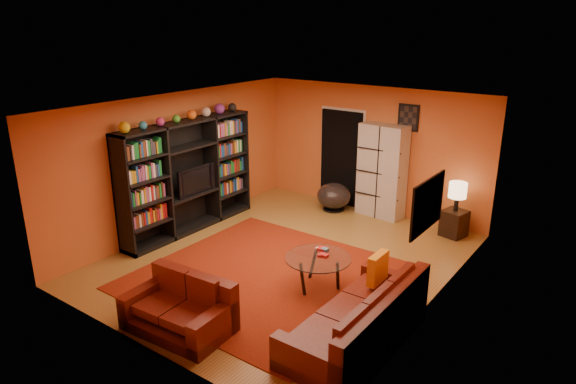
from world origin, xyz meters
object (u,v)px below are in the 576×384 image
Objects in this scene: tv at (193,179)px; entertainment_unit at (188,177)px; bowl_chair at (334,196)px; side_table at (454,223)px; table_lamp at (458,191)px; sofa at (363,320)px; loveseat at (182,308)px; storage_cabinet at (382,171)px; coffee_table at (318,261)px.

entertainment_unit is at bearing 146.87° from tv.
bowl_chair is 1.43× the size of side_table.
bowl_chair is (1.65, 2.42, -0.67)m from tv.
entertainment_unit is at bearing -148.00° from table_lamp.
side_table is at bearing 92.72° from sofa.
sofa is 1.65× the size of loveseat.
storage_cabinet is (2.57, 2.72, -0.04)m from tv.
entertainment_unit is 3.03× the size of coffee_table.
entertainment_unit is 5.04m from side_table.
sofa is (4.37, -1.35, -0.70)m from tv.
loveseat is 2.85× the size of side_table.
sofa is 2.37× the size of coffee_table.
side_table is at bearing -23.89° from loveseat.
bowl_chair reaches higher than side_table.
table_lamp is (1.84, 5.06, 0.60)m from loveseat.
loveseat is 2.10m from coffee_table.
sofa is 1.41m from coffee_table.
sofa reaches higher than bowl_chair.
storage_cabinet is 1.75m from side_table.
tv is 0.48× the size of storage_cabinet.
bowl_chair is 1.32× the size of table_lamp.
tv reaches higher than table_lamp.
loveseat is at bearing -109.95° from table_lamp.
bowl_chair is 2.60m from table_lamp.
coffee_table is (3.25, -0.51, -0.60)m from entertainment_unit.
entertainment_unit is 3.84m from storage_cabinet.
storage_cabinet is 3.50× the size of table_lamp.
side_table is 0.92× the size of table_lamp.
tv is 1.69× the size of table_lamp.
side_table is (-0.19, 3.92, -0.03)m from sofa.
storage_cabinet reaches higher than bowl_chair.
tv is 3.75m from storage_cabinet.
bowl_chair is (-0.69, 4.92, 0.02)m from loveseat.
sofa is 4.66m from bowl_chair.
tv is 3.01m from bowl_chair.
entertainment_unit is at bearing -148.00° from side_table.
table_lamp is at bearing 3.14° from bowl_chair.
coffee_table is 3.40m from storage_cabinet.
coffee_table reaches higher than side_table.
bowl_chair is at bearing 117.24° from coffee_table.
table_lamp reaches higher than side_table.
tv is at bearing -148.45° from table_lamp.
tv is at bearing 162.66° from sofa.
tv is at bearing -148.45° from side_table.
loveseat is at bearing -45.43° from entertainment_unit.
loveseat reaches higher than side_table.
storage_cabinet is at bearing 100.62° from coffee_table.
sofa is at bearing -54.25° from bowl_chair.
side_table is at bearing -0.74° from storage_cabinet.
storage_cabinet is at bearing -6.56° from loveseat.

